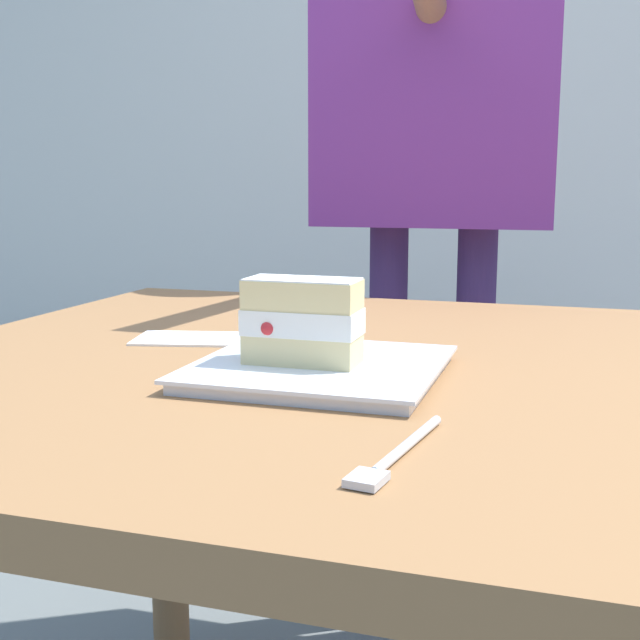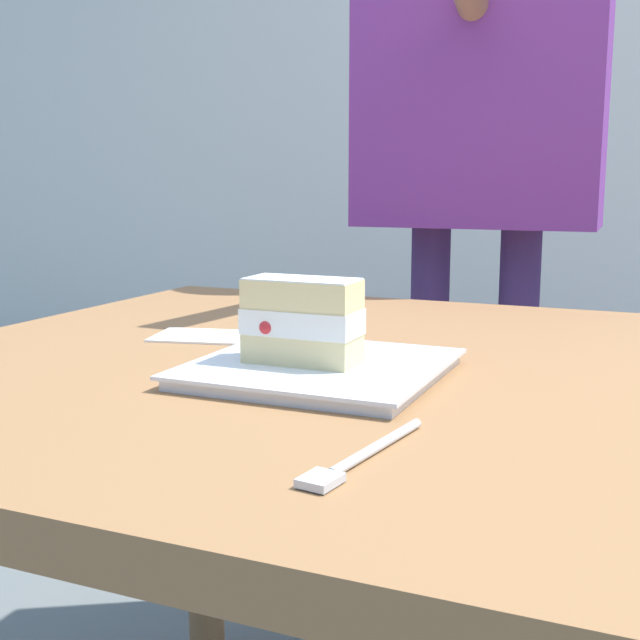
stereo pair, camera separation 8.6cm
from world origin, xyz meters
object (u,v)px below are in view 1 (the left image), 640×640
paper_napkin (198,339)px  diner_person (436,83)px  parked_car_far (530,184)px  cake_slice (303,321)px  dessert_plate (320,369)px  dessert_fork (396,454)px  patio_table (484,453)px

paper_napkin → diner_person: bearing=75.0°
diner_person → parked_car_far: size_ratio=0.37×
cake_slice → diner_person: bearing=90.8°
dessert_plate → cake_slice: bearing=-145.6°
dessert_plate → dessert_fork: dessert_plate is taller
dessert_plate → diner_person: size_ratio=0.15×
patio_table → cake_slice: 0.26m
parked_car_far → paper_napkin: bearing=-88.1°
patio_table → dessert_plate: bearing=-153.0°
patio_table → parked_car_far: size_ratio=0.31×
dessert_plate → diner_person: diner_person is taller
dessert_plate → dessert_fork: size_ratio=1.48×
patio_table → diner_person: 0.91m
dessert_fork → patio_table: bearing=84.0°
paper_napkin → diner_person: (0.18, 0.69, 0.39)m
paper_napkin → diner_person: size_ratio=0.10×
cake_slice → dessert_fork: (0.15, -0.22, -0.06)m
patio_table → dessert_fork: 0.33m
patio_table → dessert_fork: (-0.03, -0.32, 0.10)m
dessert_fork → paper_napkin: size_ratio=0.97×
dessert_plate → cake_slice: (-0.02, -0.01, 0.05)m
patio_table → parked_car_far: (-0.92, 16.16, 0.18)m
patio_table → paper_napkin: 0.39m
cake_slice → diner_person: diner_person is taller
cake_slice → dessert_fork: bearing=-56.1°
patio_table → dessert_fork: size_ratio=8.13×
dessert_plate → paper_napkin: (-0.21, 0.14, -0.01)m
cake_slice → diner_person: 0.90m
dessert_plate → dessert_fork: 0.27m
dessert_fork → dessert_plate: bearing=119.9°
cake_slice → patio_table: bearing=27.6°
cake_slice → diner_person: size_ratio=0.07×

